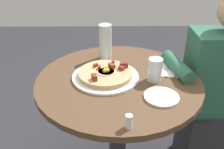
# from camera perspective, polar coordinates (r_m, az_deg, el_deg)

# --- Properties ---
(dining_table) EXTENTS (0.82, 0.82, 0.74)m
(dining_table) POSITION_cam_1_polar(r_m,az_deg,el_deg) (1.32, 1.42, -7.45)
(dining_table) COLOR brown
(dining_table) RESTS_ON ground_plane
(person_seated) EXTENTS (0.53, 0.34, 1.14)m
(person_seated) POSITION_cam_1_polar(r_m,az_deg,el_deg) (1.58, 22.63, -5.51)
(person_seated) COLOR #2D2D33
(person_seated) RESTS_ON ground_plane
(pizza_plate) EXTENTS (0.33, 0.33, 0.01)m
(pizza_plate) POSITION_cam_1_polar(r_m,az_deg,el_deg) (1.23, -1.51, -0.47)
(pizza_plate) COLOR white
(pizza_plate) RESTS_ON dining_table
(breakfast_pizza) EXTENTS (0.27, 0.27, 0.05)m
(breakfast_pizza) POSITION_cam_1_polar(r_m,az_deg,el_deg) (1.22, -1.45, 0.33)
(breakfast_pizza) COLOR tan
(breakfast_pizza) RESTS_ON pizza_plate
(bread_plate) EXTENTS (0.16, 0.16, 0.01)m
(bread_plate) POSITION_cam_1_polar(r_m,az_deg,el_deg) (1.10, 11.39, -5.11)
(bread_plate) COLOR silver
(bread_plate) RESTS_ON dining_table
(napkin) EXTENTS (0.17, 0.19, 0.00)m
(napkin) POSITION_cam_1_polar(r_m,az_deg,el_deg) (1.34, 13.18, 1.20)
(napkin) COLOR white
(napkin) RESTS_ON dining_table
(fork) EXTENTS (0.04, 0.18, 0.00)m
(fork) POSITION_cam_1_polar(r_m,az_deg,el_deg) (1.33, 12.44, 1.43)
(fork) COLOR silver
(fork) RESTS_ON napkin
(knife) EXTENTS (0.04, 0.18, 0.00)m
(knife) POSITION_cam_1_polar(r_m,az_deg,el_deg) (1.34, 13.97, 1.31)
(knife) COLOR silver
(knife) RESTS_ON napkin
(water_glass) EXTENTS (0.07, 0.07, 0.12)m
(water_glass) POSITION_cam_1_polar(r_m,az_deg,el_deg) (1.20, 9.94, 1.09)
(water_glass) COLOR silver
(water_glass) RESTS_ON dining_table
(water_bottle) EXTENTS (0.07, 0.07, 0.20)m
(water_bottle) POSITION_cam_1_polar(r_m,az_deg,el_deg) (1.39, -1.57, 7.54)
(water_bottle) COLOR silver
(water_bottle) RESTS_ON dining_table
(salt_shaker) EXTENTS (0.03, 0.03, 0.06)m
(salt_shaker) POSITION_cam_1_polar(r_m,az_deg,el_deg) (0.92, 3.94, -10.83)
(salt_shaker) COLOR white
(salt_shaker) RESTS_ON dining_table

